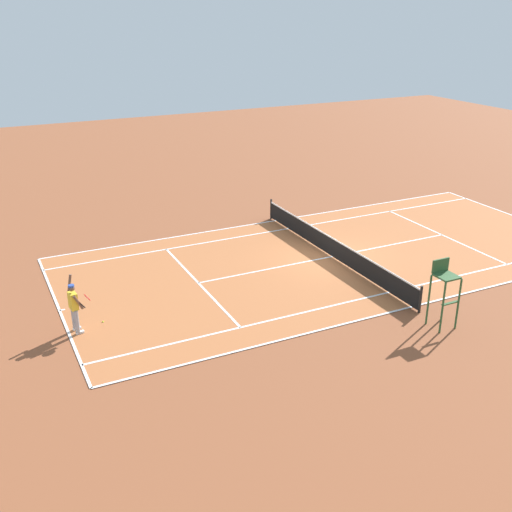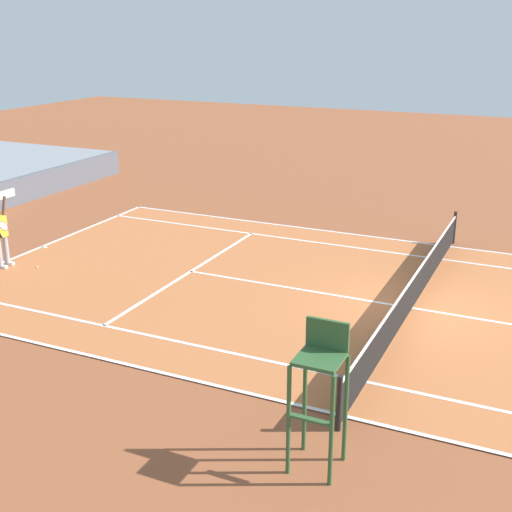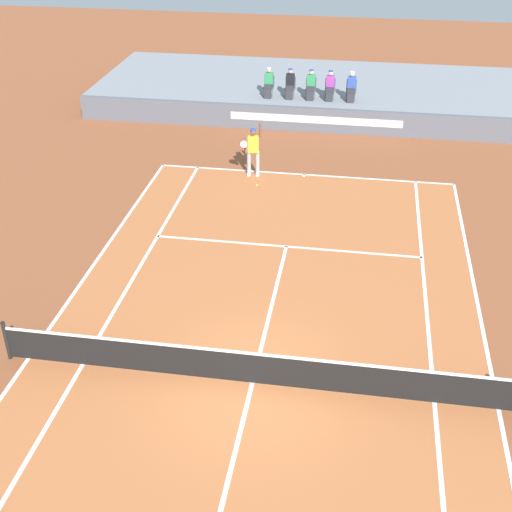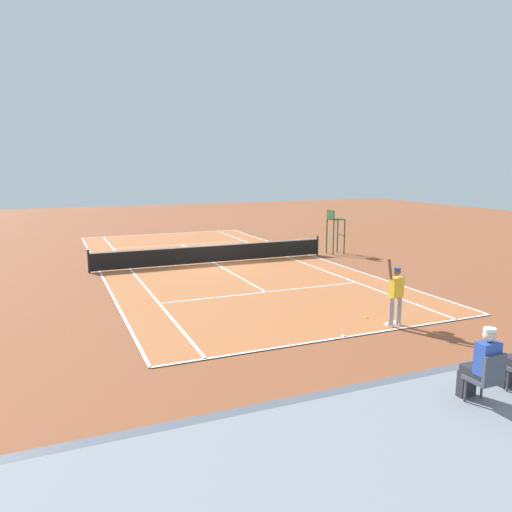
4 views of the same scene
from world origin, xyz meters
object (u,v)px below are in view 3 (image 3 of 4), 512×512
object	(u,v)px
spectator_seated_4	(351,87)
tennis_ball	(257,185)
spectator_seated_2	(311,85)
tennis_player	(253,150)
spectator_seated_0	(269,83)
spectator_seated_3	(330,86)
spectator_seated_1	(290,84)

from	to	relation	value
spectator_seated_4	tennis_ball	distance (m)	7.90
spectator_seated_2	tennis_player	size ratio (longest dim) A/B	0.61
spectator_seated_0	spectator_seated_3	size ratio (longest dim) A/B	1.00
spectator_seated_0	tennis_ball	size ratio (longest dim) A/B	18.60
spectator_seated_1	spectator_seated_2	distance (m)	0.91
spectator_seated_0	spectator_seated_3	xyz separation A→B (m)	(2.70, 0.00, 0.00)
spectator_seated_0	spectator_seated_1	world-z (taller)	same
spectator_seated_0	spectator_seated_1	xyz separation A→B (m)	(0.95, 0.00, 0.00)
spectator_seated_0	tennis_player	distance (m)	6.21
spectator_seated_4	spectator_seated_3	bearing A→B (deg)	180.00
spectator_seated_0	tennis_ball	bearing A→B (deg)	-84.96
tennis_player	tennis_ball	distance (m)	1.39
spectator_seated_3	tennis_player	distance (m)	6.64
spectator_seated_4	spectator_seated_1	bearing A→B (deg)	180.00
spectator_seated_0	spectator_seated_3	distance (m)	2.70
spectator_seated_2	tennis_ball	distance (m)	7.41
spectator_seated_0	tennis_ball	world-z (taller)	spectator_seated_0
spectator_seated_0	spectator_seated_3	world-z (taller)	same
spectator_seated_2	spectator_seated_3	world-z (taller)	same
spectator_seated_1	spectator_seated_2	world-z (taller)	same
spectator_seated_0	spectator_seated_1	bearing A→B (deg)	0.00
spectator_seated_2	tennis_ball	size ratio (longest dim) A/B	18.60
spectator_seated_0	spectator_seated_2	world-z (taller)	same
spectator_seated_4	tennis_player	xyz separation A→B (m)	(-3.30, -6.17, -0.66)
spectator_seated_3	spectator_seated_4	bearing A→B (deg)	0.00
spectator_seated_0	spectator_seated_4	distance (m)	3.63
spectator_seated_0	tennis_player	world-z (taller)	spectator_seated_0
spectator_seated_2	spectator_seated_0	bearing A→B (deg)	180.00
spectator_seated_1	spectator_seated_0	bearing A→B (deg)	180.00
spectator_seated_1	spectator_seated_3	xyz separation A→B (m)	(1.75, 0.00, 0.00)
spectator_seated_0	spectator_seated_2	size ratio (longest dim) A/B	1.00
spectator_seated_2	spectator_seated_4	xyz separation A→B (m)	(1.76, 0.00, 0.00)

